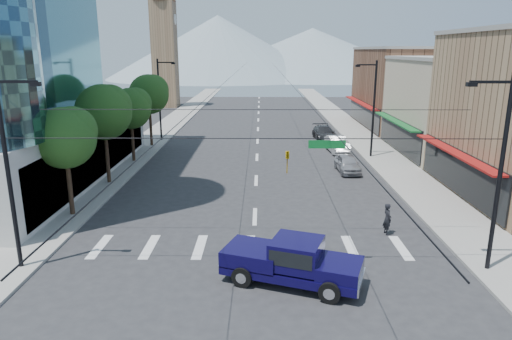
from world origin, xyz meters
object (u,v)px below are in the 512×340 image
object	(u,v)px
parked_car_near	(348,164)
parked_car_mid	(337,144)
pedestrian	(387,219)
parked_car_far	(324,133)
pickup_truck	(291,260)

from	to	relation	value
parked_car_near	parked_car_mid	xyz separation A→B (m)	(0.40, 7.71, 0.08)
pedestrian	parked_car_mid	distance (m)	21.01
pedestrian	parked_car_far	world-z (taller)	pedestrian
pickup_truck	parked_car_near	xyz separation A→B (m)	(5.93, 18.84, -0.36)
pickup_truck	parked_car_near	world-z (taller)	pickup_truck
parked_car_near	parked_car_far	xyz separation A→B (m)	(0.00, 14.35, 0.05)
pedestrian	parked_car_mid	size ratio (longest dim) A/B	0.37
pedestrian	parked_car_near	xyz separation A→B (m)	(0.27, 13.29, -0.17)
parked_car_mid	parked_car_far	distance (m)	6.65
pickup_truck	pedestrian	distance (m)	7.93
parked_car_far	parked_car_near	bearing A→B (deg)	-94.16
pedestrian	parked_car_near	world-z (taller)	pedestrian
parked_car_mid	parked_car_far	xyz separation A→B (m)	(-0.40, 6.64, -0.03)
pickup_truck	parked_car_mid	distance (m)	27.30
parked_car_near	parked_car_mid	bearing A→B (deg)	84.69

